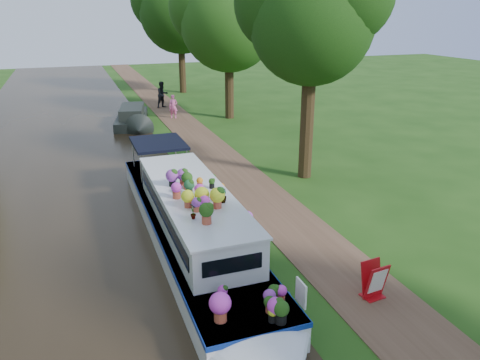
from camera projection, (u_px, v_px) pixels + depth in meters
name	position (u px, v px, depth m)	size (l,w,h in m)	color
ground	(246.00, 216.00, 16.05)	(100.00, 100.00, 0.00)	#1D4310
canal_water	(60.00, 244.00, 14.13)	(10.00, 100.00, 0.02)	black
towpath	(278.00, 211.00, 16.43)	(2.20, 100.00, 0.03)	brown
plant_boat	(194.00, 223.00, 13.55)	(2.29, 13.52, 2.28)	white
tree_near_overhang	(311.00, 12.00, 17.72)	(5.52, 5.28, 8.99)	black
tree_near_mid	(228.00, 14.00, 28.62)	(6.90, 6.60, 9.40)	black
tree_near_far	(179.00, 5.00, 37.97)	(7.59, 7.26, 10.30)	black
second_boat	(132.00, 117.00, 28.69)	(2.73, 6.23, 1.15)	black
sandwich_board	(374.00, 282.00, 11.36)	(0.60, 0.52, 0.92)	red
pedestrian_pink	(173.00, 107.00, 30.32)	(0.55, 0.36, 1.52)	#DD5B76
pedestrian_dark	(163.00, 95.00, 33.56)	(0.91, 0.71, 1.87)	black
verge_plant	(194.00, 170.00, 19.94)	(0.42, 0.36, 0.46)	#2C7021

